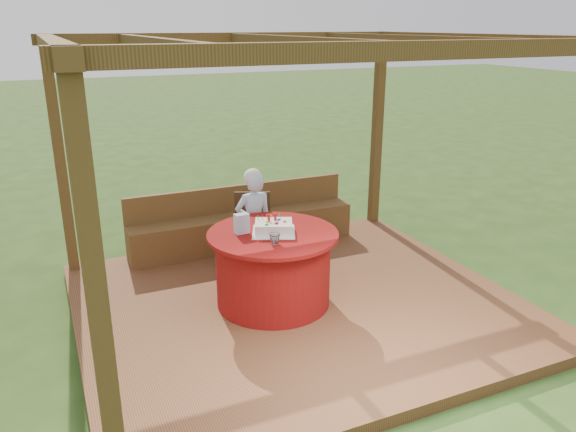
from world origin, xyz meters
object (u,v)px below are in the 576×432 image
(drinking_glass, at_px, (275,239))
(chair, at_px, (252,226))
(birthday_cake, at_px, (274,227))
(gift_bag, at_px, (242,224))
(bench, at_px, (243,227))
(table, at_px, (273,268))
(elderly_woman, at_px, (254,221))

(drinking_glass, bearing_deg, chair, 78.56)
(birthday_cake, distance_m, gift_bag, 0.33)
(bench, distance_m, table, 1.68)
(bench, relative_size, birthday_cake, 5.33)
(chair, bearing_deg, elderly_woman, -106.57)
(birthday_cake, xyz_separation_m, drinking_glass, (-0.11, -0.30, -0.01))
(chair, relative_size, birthday_cake, 1.57)
(table, xyz_separation_m, gift_bag, (-0.29, 0.12, 0.49))
(bench, bearing_deg, chair, -97.89)
(gift_bag, bearing_deg, birthday_cake, -24.54)
(drinking_glass, bearing_deg, birthday_cake, 68.89)
(bench, distance_m, elderly_woman, 0.91)
(chair, bearing_deg, table, -99.23)
(chair, bearing_deg, bench, 82.11)
(birthday_cake, distance_m, drinking_glass, 0.32)
(bench, xyz_separation_m, drinking_glass, (-0.36, -1.95, 0.58))
(table, xyz_separation_m, chair, (0.17, 1.07, 0.09))
(bench, xyz_separation_m, gift_bag, (-0.55, -1.54, 0.63))
(chair, xyz_separation_m, birthday_cake, (-0.16, -1.06, 0.36))
(bench, relative_size, table, 2.22)
(bench, distance_m, gift_bag, 1.75)
(drinking_glass, bearing_deg, table, 70.76)
(birthday_cake, bearing_deg, table, -158.98)
(table, distance_m, elderly_woman, 0.88)
(bench, height_order, birthday_cake, birthday_cake)
(birthday_cake, bearing_deg, bench, 81.65)
(chair, height_order, elderly_woman, elderly_woman)
(table, relative_size, elderly_woman, 1.07)
(table, relative_size, birthday_cake, 2.40)
(chair, xyz_separation_m, drinking_glass, (-0.27, -1.36, 0.35))
(chair, height_order, drinking_glass, drinking_glass)
(bench, distance_m, chair, 0.64)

